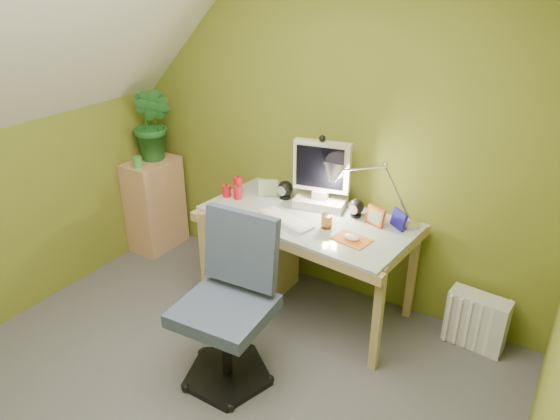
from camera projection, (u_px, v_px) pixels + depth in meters
The scene contains 20 objects.
floor at pixel (183, 419), 2.80m from camera, with size 3.20×3.20×0.01m, color #525257.
wall_back at pixel (327, 131), 3.49m from camera, with size 3.20×0.01×2.40m, color olive.
desk at pixel (306, 264), 3.53m from camera, with size 1.37×0.69×0.74m, color tan, non-canonical shape.
monitor at pixel (322, 168), 3.38m from camera, with size 0.41×0.24×0.56m, color beige, non-canonical shape.
speaker_left at pixel (285, 190), 3.59m from camera, with size 0.11×0.11×0.13m, color black, non-canonical shape.
speaker_right at pixel (356, 208), 3.34m from camera, with size 0.10×0.10×0.12m, color black, non-canonical shape.
keyboard at pixel (286, 220), 3.30m from camera, with size 0.40×0.13×0.02m, color white.
mousepad at pixel (351, 239), 3.08m from camera, with size 0.22×0.16×0.01m, color #CE6420.
mouse at pixel (352, 237), 3.07m from camera, with size 0.10×0.06×0.04m, color white.
amber_tumbler at pixel (327, 221), 3.20m from camera, with size 0.07×0.07×0.09m, color #8C4D14.
candle_cluster at pixel (235, 187), 3.64m from camera, with size 0.17×0.15×0.13m, color red, non-canonical shape.
photo_frame_red at pixel (375, 216), 3.23m from camera, with size 0.14×0.02×0.12m, color #CE4115.
photo_frame_blue at pixel (399, 219), 3.20m from camera, with size 0.13×0.02×0.11m, color navy.
photo_frame_green at pixel (268, 188), 3.64m from camera, with size 0.14×0.02×0.12m, color #9BB77E.
desk_lamp at pixel (387, 179), 3.16m from camera, with size 0.56×0.24×0.60m, color silver, non-canonical shape.
side_ledge at pixel (155, 204), 4.33m from camera, with size 0.29×0.45×0.78m, color tan.
potted_plant at pixel (153, 124), 4.06m from camera, with size 0.33×0.26×0.60m, color #226627.
green_cup at pixel (138, 162), 4.02m from camera, with size 0.07×0.07×0.09m, color green.
task_chair at pixel (224, 308), 2.85m from camera, with size 0.56×0.56×1.02m, color #3C4862, non-canonical shape.
radiator at pixel (476, 321), 3.26m from camera, with size 0.37×0.15×0.37m, color silver.
Camera 1 is at (1.52, -1.43, 2.25)m, focal length 33.00 mm.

